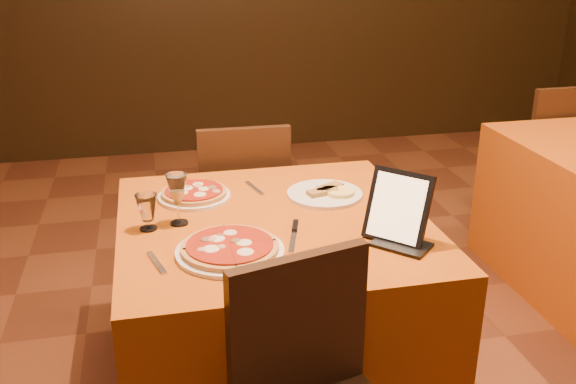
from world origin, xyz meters
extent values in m
cube|color=#AC4C0B|center=(-0.35, 0.31, 0.38)|extent=(1.10, 1.10, 0.75)
cylinder|color=white|center=(-0.54, 0.08, 0.76)|extent=(0.35, 0.35, 0.01)
cylinder|color=#AD4C23|center=(-0.54, 0.08, 0.77)|extent=(0.32, 0.32, 0.02)
cylinder|color=white|center=(-0.61, 0.57, 0.76)|extent=(0.28, 0.28, 0.01)
cylinder|color=#AD4C23|center=(-0.61, 0.57, 0.77)|extent=(0.25, 0.25, 0.02)
cylinder|color=white|center=(-0.11, 0.49, 0.76)|extent=(0.30, 0.30, 0.01)
cylinder|color=olive|center=(-0.11, 0.49, 0.77)|extent=(0.18, 0.18, 0.02)
cube|color=black|center=(0.02, 0.05, 0.87)|extent=(0.22, 0.22, 0.24)
cube|color=silver|center=(-0.32, 0.14, 0.75)|extent=(0.08, 0.22, 0.01)
cube|color=silver|center=(-0.77, 0.06, 0.75)|extent=(0.06, 0.16, 0.01)
cube|color=silver|center=(-0.37, 0.62, 0.75)|extent=(0.06, 0.16, 0.01)
camera|label=1|loc=(-0.76, -1.76, 1.70)|focal=40.00mm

